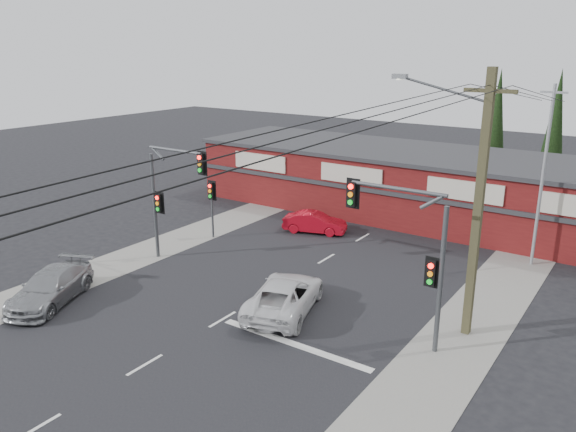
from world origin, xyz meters
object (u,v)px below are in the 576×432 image
Objects in this scene: white_suv at (285,295)px; red_sedan at (315,222)px; silver_suv at (50,287)px; shop_building at (393,180)px; utility_pole at (475,198)px.

red_sedan is at bearing -81.93° from white_suv.
shop_building is at bearing 49.46° from silver_suv.
red_sedan is at bearing 48.88° from silver_suv.
white_suv is 8.55m from utility_pole.
white_suv reaches higher than red_sedan.
shop_building is at bearing -32.36° from red_sedan.
shop_building is 17.15m from utility_pole.
shop_building is (-2.62, 16.42, 1.42)m from white_suv.
red_sedan is (-4.45, 9.55, -0.10)m from white_suv.
silver_suv is 17.87m from utility_pole.
utility_pole reaches higher than shop_building.
white_suv is 16.69m from shop_building.
silver_suv is at bearing -154.44° from utility_pole.
shop_building reaches higher than silver_suv.
silver_suv is (-8.82, -5.02, -0.01)m from white_suv.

